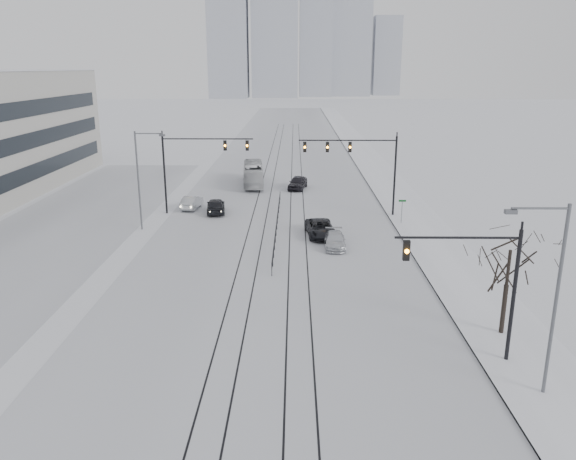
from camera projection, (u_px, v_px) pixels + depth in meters
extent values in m
plane|color=silver|center=(255.00, 434.00, 22.93)|extent=(500.00, 500.00, 0.00)
cube|color=silver|center=(283.00, 171.00, 80.54)|extent=(22.00, 260.00, 0.02)
cube|color=white|center=(377.00, 171.00, 80.37)|extent=(5.00, 260.00, 0.16)
cube|color=gray|center=(360.00, 171.00, 80.40)|extent=(0.10, 260.00, 0.12)
cube|color=silver|center=(81.00, 215.00, 56.76)|extent=(14.00, 60.00, 0.03)
cube|color=black|center=(256.00, 204.00, 61.36)|extent=(0.10, 180.00, 0.01)
cube|color=black|center=(269.00, 204.00, 61.35)|extent=(0.10, 180.00, 0.01)
cube|color=black|center=(291.00, 204.00, 61.32)|extent=(0.10, 180.00, 0.01)
cube|color=black|center=(303.00, 204.00, 61.30)|extent=(0.10, 180.00, 0.01)
cube|color=#A1A5B0|center=(228.00, 38.00, 265.23)|extent=(18.00, 18.00, 55.00)
cube|color=#A1A5B0|center=(275.00, 21.00, 270.29)|extent=(22.00, 22.00, 72.00)
cube|color=#A1A5B0|center=(316.00, 47.00, 281.10)|extent=(16.00, 16.00, 48.00)
cube|color=#A1A5B0|center=(350.00, 31.00, 286.34)|extent=(20.00, 20.00, 64.00)
cube|color=#A1A5B0|center=(386.00, 56.00, 297.15)|extent=(14.00, 14.00, 40.00)
cylinder|color=black|center=(513.00, 298.00, 27.58)|extent=(0.20, 0.20, 7.00)
cylinder|color=black|center=(458.00, 238.00, 26.75)|extent=(6.00, 0.12, 0.12)
cube|color=black|center=(406.00, 250.00, 26.96)|extent=(0.32, 0.24, 1.00)
sphere|color=orange|center=(407.00, 251.00, 26.82)|extent=(0.22, 0.22, 0.22)
cylinder|color=black|center=(395.00, 177.00, 55.29)|extent=(0.20, 0.20, 8.00)
cylinder|color=black|center=(348.00, 140.00, 54.34)|extent=(9.50, 0.12, 0.12)
cube|color=black|center=(305.00, 147.00, 54.57)|extent=(0.32, 0.24, 1.00)
sphere|color=orange|center=(305.00, 147.00, 54.43)|extent=(0.22, 0.22, 0.22)
cube|color=black|center=(327.00, 147.00, 54.54)|extent=(0.32, 0.24, 1.00)
sphere|color=orange|center=(327.00, 147.00, 54.41)|extent=(0.22, 0.22, 0.22)
cube|color=black|center=(350.00, 147.00, 54.52)|extent=(0.32, 0.24, 1.00)
sphere|color=orange|center=(350.00, 147.00, 54.39)|extent=(0.22, 0.22, 0.22)
cylinder|color=black|center=(165.00, 175.00, 56.51)|extent=(0.20, 0.20, 8.00)
cylinder|color=black|center=(208.00, 139.00, 55.46)|extent=(9.00, 0.12, 0.12)
cube|color=black|center=(247.00, 146.00, 55.59)|extent=(0.32, 0.24, 1.00)
sphere|color=orange|center=(247.00, 146.00, 55.46)|extent=(0.22, 0.22, 0.22)
cube|color=black|center=(225.00, 145.00, 55.62)|extent=(0.32, 0.24, 1.00)
sphere|color=orange|center=(225.00, 146.00, 55.48)|extent=(0.22, 0.22, 0.22)
cylinder|color=#595B60|center=(556.00, 304.00, 24.41)|extent=(0.16, 0.16, 9.00)
cylinder|color=#595B60|center=(540.00, 208.00, 23.23)|extent=(2.40, 0.10, 0.10)
cube|color=#595B60|center=(511.00, 212.00, 23.28)|extent=(0.50, 0.25, 0.18)
cylinder|color=#595B60|center=(138.00, 181.00, 50.62)|extent=(0.16, 0.16, 9.00)
cylinder|color=#595B60|center=(148.00, 133.00, 49.41)|extent=(2.40, 0.10, 0.10)
cube|color=#595B60|center=(162.00, 135.00, 49.44)|extent=(0.50, 0.25, 0.18)
cylinder|color=black|center=(504.00, 310.00, 31.01)|extent=(0.26, 0.26, 3.00)
cylinder|color=black|center=(508.00, 272.00, 30.38)|extent=(0.18, 0.18, 2.50)
cube|color=black|center=(277.00, 220.00, 51.47)|extent=(0.06, 24.00, 0.06)
cube|color=black|center=(277.00, 224.00, 51.58)|extent=(0.06, 24.00, 0.06)
cylinder|color=#595B60|center=(402.00, 212.00, 53.19)|extent=(0.06, 0.06, 2.40)
cube|color=#0C4C19|center=(402.00, 201.00, 52.88)|extent=(0.70, 0.04, 0.18)
imported|color=black|center=(216.00, 206.00, 57.45)|extent=(2.37, 4.71, 1.54)
imported|color=#A6AAAE|center=(192.00, 202.00, 59.25)|extent=(1.93, 4.27, 1.36)
imported|color=black|center=(320.00, 228.00, 49.58)|extent=(2.88, 5.31, 1.41)
imported|color=silver|center=(335.00, 240.00, 46.49)|extent=(1.79, 4.22, 1.21)
imported|color=black|center=(298.00, 183.00, 68.74)|extent=(2.76, 4.89, 1.57)
imported|color=#B9BBBD|center=(253.00, 174.00, 70.90)|extent=(3.12, 10.14, 2.78)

